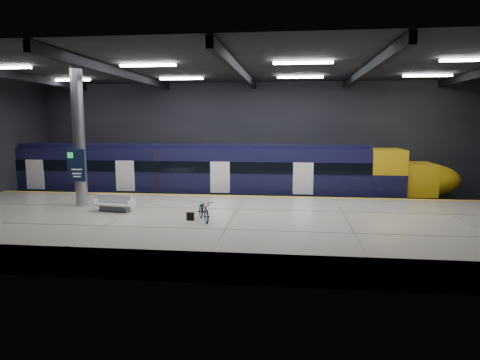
# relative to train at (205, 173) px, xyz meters

# --- Properties ---
(ground) EXTENTS (30.00, 30.00, 0.00)m
(ground) POSITION_rel_train_xyz_m (2.92, -5.50, -2.06)
(ground) COLOR black
(ground) RESTS_ON ground
(room_shell) EXTENTS (30.10, 16.10, 8.05)m
(room_shell) POSITION_rel_train_xyz_m (2.92, -5.49, 3.66)
(room_shell) COLOR black
(room_shell) RESTS_ON ground
(platform) EXTENTS (30.00, 11.00, 1.10)m
(platform) POSITION_rel_train_xyz_m (2.92, -8.00, -1.51)
(platform) COLOR #B8AD9C
(platform) RESTS_ON ground
(safety_strip) EXTENTS (30.00, 0.40, 0.01)m
(safety_strip) POSITION_rel_train_xyz_m (2.92, -2.75, -0.95)
(safety_strip) COLOR gold
(safety_strip) RESTS_ON platform
(rails) EXTENTS (30.00, 1.52, 0.16)m
(rails) POSITION_rel_train_xyz_m (2.92, 0.00, -1.98)
(rails) COLOR gray
(rails) RESTS_ON ground
(train) EXTENTS (29.40, 2.84, 3.79)m
(train) POSITION_rel_train_xyz_m (0.00, 0.00, 0.00)
(train) COLOR black
(train) RESTS_ON ground
(bench) EXTENTS (1.93, 1.03, 0.81)m
(bench) POSITION_rel_train_xyz_m (-2.84, -7.68, -0.67)
(bench) COLOR #595B60
(bench) RESTS_ON platform
(bicycle) EXTENTS (1.25, 1.80, 0.90)m
(bicycle) POSITION_rel_train_xyz_m (1.78, -9.11, -0.51)
(bicycle) COLOR #99999E
(bicycle) RESTS_ON platform
(pannier_bag) EXTENTS (0.32, 0.22, 0.35)m
(pannier_bag) POSITION_rel_train_xyz_m (1.18, -9.11, -0.78)
(pannier_bag) COLOR black
(pannier_bag) RESTS_ON platform
(info_column) EXTENTS (0.90, 0.78, 6.90)m
(info_column) POSITION_rel_train_xyz_m (-5.08, -6.52, 2.40)
(info_column) COLOR #9EA0A5
(info_column) RESTS_ON platform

